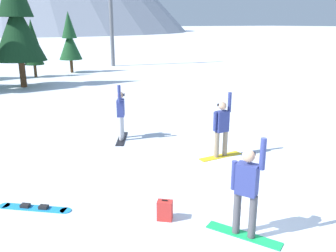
{
  "coord_description": "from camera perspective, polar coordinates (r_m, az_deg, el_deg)",
  "views": [
    {
      "loc": [
        -4.94,
        -4.69,
        4.05
      ],
      "look_at": [
        0.19,
        4.47,
        1.0
      ],
      "focal_mm": 38.05,
      "sensor_mm": 36.0,
      "label": 1
    }
  ],
  "objects": [
    {
      "name": "pine_tree_leaning",
      "position": [
        31.34,
        -15.48,
        13.19
      ],
      "size": [
        1.88,
        1.88,
        4.99
      ],
      "color": "#472D19",
      "rests_on": "ground_plane"
    },
    {
      "name": "loose_snowboard_near_right",
      "position": [
        8.81,
        -20.59,
        -12.15
      ],
      "size": [
        1.52,
        1.26,
        0.09
      ],
      "color": "#1E8CD8",
      "rests_on": "ground_plane"
    },
    {
      "name": "snowboarder_foreground",
      "position": [
        7.04,
        12.44,
        -9.99
      ],
      "size": [
        0.97,
        1.46,
        2.07
      ],
      "color": "#19B259",
      "rests_on": "ground_plane"
    },
    {
      "name": "pine_tree_broad",
      "position": [
        25.03,
        -23.09,
        15.36
      ],
      "size": [
        3.25,
        3.25,
        7.75
      ],
      "color": "#472D19",
      "rests_on": "ground_plane"
    },
    {
      "name": "ski_lift_tower",
      "position": [
        35.56,
        -9.18,
        18.95
      ],
      "size": [
        3.13,
        0.36,
        10.39
      ],
      "color": "#595B60",
      "rests_on": "ground_plane"
    },
    {
      "name": "backpack_red",
      "position": [
        7.78,
        -0.5,
        -13.36
      ],
      "size": [
        0.37,
        0.37,
        0.47
      ],
      "color": "red",
      "rests_on": "ground_plane"
    },
    {
      "name": "ground_plane",
      "position": [
        7.93,
        15.3,
        -15.17
      ],
      "size": [
        800.0,
        800.0,
        0.0
      ],
      "primitive_type": "plane",
      "color": "silver"
    },
    {
      "name": "snowboarder_midground",
      "position": [
        11.05,
        8.59,
        -0.22
      ],
      "size": [
        1.47,
        0.31,
        2.03
      ],
      "color": "yellow",
      "rests_on": "ground_plane"
    },
    {
      "name": "snowboarder_background",
      "position": [
        12.75,
        -7.56,
        1.97
      ],
      "size": [
        1.0,
        1.52,
        2.01
      ],
      "color": "black",
      "rests_on": "ground_plane"
    },
    {
      "name": "pine_tree_twin",
      "position": [
        29.54,
        -20.84,
        11.9
      ],
      "size": [
        1.45,
        1.45,
        4.35
      ],
      "color": "#472D19",
      "rests_on": "ground_plane"
    }
  ]
}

